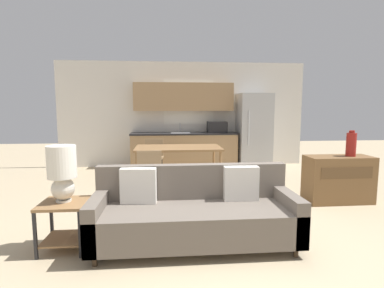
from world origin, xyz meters
The scene contains 12 objects.
ground_plane centered at (0.00, 0.00, 0.00)m, with size 20.00×20.00×0.00m, color tan.
wall_back centered at (0.00, 4.63, 1.36)m, with size 6.40×0.07×2.70m.
kitchen_counter centered at (0.02, 4.33, 0.84)m, with size 2.67×0.65×2.15m.
refrigerator centered at (1.78, 4.22, 0.94)m, with size 0.80×0.74×1.88m.
dining_table centered at (-0.23, 2.49, 0.71)m, with size 1.64×0.89×0.78m.
couch centered at (-0.16, -0.02, 0.35)m, with size 2.22×0.80×0.86m.
side_table centered at (-1.56, -0.02, 0.35)m, with size 0.48×0.48×0.52m.
table_lamp centered at (-1.57, 0.01, 0.86)m, with size 0.30×0.30×0.61m.
credenza centered at (2.31, 1.28, 0.38)m, with size 1.04×0.45×0.75m.
vase centered at (2.50, 1.28, 0.95)m, with size 0.15×0.15×0.42m.
dining_chair_far_left centered at (-0.74, 3.27, 0.48)m, with size 0.48×0.48×0.84m.
dining_chair_near_left centered at (-0.75, 1.72, 0.48)m, with size 0.45×0.45×0.84m.
Camera 1 is at (-0.47, -3.24, 1.53)m, focal length 28.00 mm.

